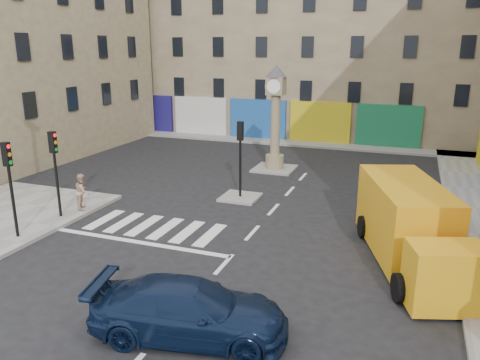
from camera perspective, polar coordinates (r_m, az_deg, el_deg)
The scene contains 14 objects.
ground at distance 15.53m, azimuth -3.37°, elevation -11.75°, with size 120.00×120.00×0.00m, color black.
sidewalk_right at distance 23.86m, azimuth 26.79°, elevation -3.23°, with size 2.60×30.00×0.15m, color gray.
sidewalk_far at distance 36.76m, azimuth 4.81°, elevation 4.70°, with size 32.00×2.40×0.15m, color gray.
island_near at distance 23.06m, azimuth 0.03°, elevation -2.12°, with size 1.80×1.80×0.12m, color gray.
island_far at distance 28.54m, azimuth 4.22°, elevation 1.39°, with size 2.40×2.40×0.12m, color gray.
building_far at distance 41.70m, azimuth 7.36°, elevation 17.59°, with size 32.00×10.00×17.00m, color gray.
building_left at distance 34.77m, azimuth -25.64°, elevation 14.92°, with size 8.00×20.00×15.00m, color #968762.
traffic_light_left_near at distance 19.43m, azimuth -26.30°, elevation 0.59°, with size 0.28×0.22×3.70m.
traffic_light_left_far at distance 21.08m, azimuth -21.65°, elevation 2.23°, with size 0.28×0.22×3.70m.
traffic_light_island at distance 22.40m, azimuth 0.03°, elevation 4.04°, with size 0.28×0.22×3.70m.
clock_pillar at distance 27.87m, azimuth 4.36°, elevation 8.35°, with size 1.20×1.20×6.10m.
navy_sedan at distance 12.45m, azimuth -6.20°, elevation -15.50°, with size 2.07×5.08×1.47m, color black.
yellow_van at distance 17.12m, azimuth 20.01°, elevation -5.25°, with size 4.30×7.52×2.62m.
pedestrian_tan at distance 22.16m, azimuth -18.65°, elevation -1.31°, with size 0.79×0.61×1.62m, color tan.
Camera 1 is at (5.61, -12.56, 7.21)m, focal length 35.00 mm.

